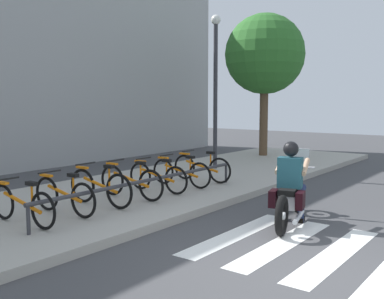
{
  "coord_description": "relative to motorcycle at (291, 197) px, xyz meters",
  "views": [
    {
      "loc": [
        -5.13,
        -2.06,
        2.13
      ],
      "look_at": [
        2.02,
        3.38,
        1.15
      ],
      "focal_mm": 41.94,
      "sensor_mm": 36.0,
      "label": 1
    }
  ],
  "objects": [
    {
      "name": "rider",
      "position": [
        -0.08,
        -0.02,
        0.37
      ],
      "size": [
        0.72,
        0.65,
        1.45
      ],
      "color": "#1E4C59",
      "rests_on": "ground"
    },
    {
      "name": "bicycle_5",
      "position": [
        0.86,
        3.15,
        0.02
      ],
      "size": [
        0.48,
        1.65,
        0.73
      ],
      "color": "black",
      "rests_on": "sidewalk"
    },
    {
      "name": "crosswalk_stripe_2",
      "position": [
        -1.13,
        -1.2,
        -0.46
      ],
      "size": [
        2.8,
        0.4,
        0.01
      ],
      "primitive_type": "cube",
      "color": "white",
      "rests_on": "ground"
    },
    {
      "name": "sidewalk",
      "position": [
        -2.02,
        3.73,
        -0.39
      ],
      "size": [
        24.0,
        4.4,
        0.15
      ],
      "primitive_type": "cube",
      "color": "#A8A399",
      "rests_on": "ground"
    },
    {
      "name": "street_lamp",
      "position": [
        3.69,
        4.13,
        2.29
      ],
      "size": [
        0.28,
        0.28,
        4.58
      ],
      "color": "#2D2D33",
      "rests_on": "ground"
    },
    {
      "name": "ground_plane",
      "position": [
        -2.02,
        -1.2,
        -0.46
      ],
      "size": [
        48.0,
        48.0,
        0.0
      ],
      "primitive_type": "plane",
      "color": "#424244"
    },
    {
      "name": "bicycle_1",
      "position": [
        -2.4,
        3.15,
        0.03
      ],
      "size": [
        0.48,
        1.58,
        0.75
      ],
      "color": "black",
      "rests_on": "sidewalk"
    },
    {
      "name": "bike_rack",
      "position": [
        -0.77,
        2.6,
        0.11
      ],
      "size": [
        5.48,
        0.07,
        0.49
      ],
      "color": "#333338",
      "rests_on": "sidewalk"
    },
    {
      "name": "crosswalk_stripe_3",
      "position": [
        -1.13,
        -0.4,
        -0.46
      ],
      "size": [
        2.8,
        0.4,
        0.01
      ],
      "primitive_type": "cube",
      "color": "white",
      "rests_on": "ground"
    },
    {
      "name": "bicycle_2",
      "position": [
        -1.58,
        3.15,
        0.05
      ],
      "size": [
        0.48,
        1.64,
        0.8
      ],
      "color": "black",
      "rests_on": "sidewalk"
    },
    {
      "name": "bicycle_3",
      "position": [
        -0.77,
        3.15,
        0.04
      ],
      "size": [
        0.48,
        1.7,
        0.78
      ],
      "color": "black",
      "rests_on": "sidewalk"
    },
    {
      "name": "motorcycle",
      "position": [
        0.0,
        0.0,
        0.0
      ],
      "size": [
        2.25,
        0.89,
        1.25
      ],
      "color": "black",
      "rests_on": "ground"
    },
    {
      "name": "crosswalk_stripe_4",
      "position": [
        -1.13,
        0.4,
        -0.46
      ],
      "size": [
        2.8,
        0.4,
        0.01
      ],
      "primitive_type": "cube",
      "color": "white",
      "rests_on": "ground"
    },
    {
      "name": "bicycle_4",
      "position": [
        0.04,
        3.15,
        0.03
      ],
      "size": [
        0.48,
        1.61,
        0.74
      ],
      "color": "black",
      "rests_on": "sidewalk"
    },
    {
      "name": "bicycle_6",
      "position": [
        1.67,
        3.15,
        0.03
      ],
      "size": [
        0.48,
        1.67,
        0.76
      ],
      "color": "black",
      "rests_on": "sidewalk"
    },
    {
      "name": "tree_near_rack",
      "position": [
        7.4,
        4.53,
        3.31
      ],
      "size": [
        2.86,
        2.86,
        5.23
      ],
      "color": "brown",
      "rests_on": "ground"
    },
    {
      "name": "bicycle_0",
      "position": [
        -3.21,
        3.15,
        0.02
      ],
      "size": [
        0.48,
        1.66,
        0.72
      ],
      "color": "black",
      "rests_on": "sidewalk"
    }
  ]
}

